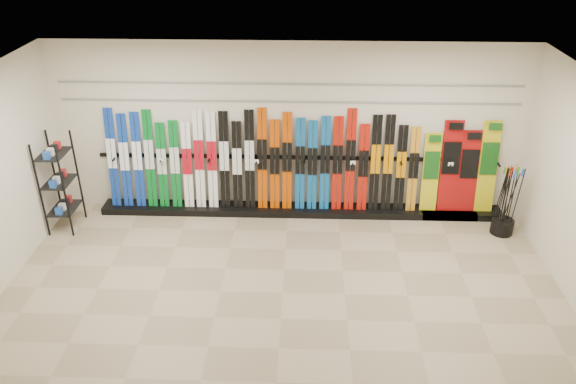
{
  "coord_description": "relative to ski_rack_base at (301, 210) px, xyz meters",
  "views": [
    {
      "loc": [
        0.3,
        -6.38,
        5.03
      ],
      "look_at": [
        0.04,
        1.0,
        1.1
      ],
      "focal_mm": 35.0,
      "sensor_mm": 36.0,
      "label": 1
    }
  ],
  "objects": [
    {
      "name": "accessory_rack",
      "position": [
        -3.97,
        -0.58,
        0.76
      ],
      "size": [
        0.4,
        0.6,
        1.64
      ],
      "primitive_type": "cube",
      "color": "black",
      "rests_on": "floor"
    },
    {
      "name": "floor",
      "position": [
        -0.22,
        -2.28,
        -0.06
      ],
      "size": [
        8.0,
        8.0,
        0.0
      ],
      "primitive_type": "plane",
      "color": "gray",
      "rests_on": "ground"
    },
    {
      "name": "ski_poles",
      "position": [
        3.36,
        -0.53,
        0.55
      ],
      "size": [
        0.34,
        0.33,
        1.18
      ],
      "color": "black",
      "rests_on": "pole_bin"
    },
    {
      "name": "pole_bin",
      "position": [
        3.38,
        -0.54,
        0.07
      ],
      "size": [
        0.37,
        0.37,
        0.25
      ],
      "primitive_type": "cylinder",
      "color": "black",
      "rests_on": "floor"
    },
    {
      "name": "back_wall",
      "position": [
        -0.22,
        0.22,
        1.44
      ],
      "size": [
        8.0,
        0.0,
        8.0
      ],
      "primitive_type": "plane",
      "rotation": [
        1.57,
        0.0,
        0.0
      ],
      "color": "beige",
      "rests_on": "floor"
    },
    {
      "name": "slatwall_rail_0",
      "position": [
        -0.22,
        0.2,
        1.94
      ],
      "size": [
        7.6,
        0.02,
        0.03
      ],
      "primitive_type": "cube",
      "color": "gray",
      "rests_on": "back_wall"
    },
    {
      "name": "ceiling",
      "position": [
        -0.22,
        -2.28,
        2.94
      ],
      "size": [
        8.0,
        8.0,
        0.0
      ],
      "primitive_type": "plane",
      "rotation": [
        3.14,
        0.0,
        0.0
      ],
      "color": "silver",
      "rests_on": "back_wall"
    },
    {
      "name": "skis",
      "position": [
        -0.69,
        0.07,
        0.88
      ],
      "size": [
        5.37,
        0.28,
        1.78
      ],
      "color": "#10369E",
      "rests_on": "ski_rack_base"
    },
    {
      "name": "ski_rack_base",
      "position": [
        0.0,
        0.0,
        0.0
      ],
      "size": [
        8.0,
        0.4,
        0.12
      ],
      "primitive_type": "cube",
      "color": "black",
      "rests_on": "floor"
    },
    {
      "name": "snowboards",
      "position": [
        2.73,
        0.08,
        0.82
      ],
      "size": [
        1.26,
        0.25,
        1.6
      ],
      "color": "gold",
      "rests_on": "ski_rack_base"
    },
    {
      "name": "slatwall_rail_1",
      "position": [
        -0.22,
        0.2,
        2.24
      ],
      "size": [
        7.6,
        0.02,
        0.03
      ],
      "primitive_type": "cube",
      "color": "gray",
      "rests_on": "back_wall"
    }
  ]
}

